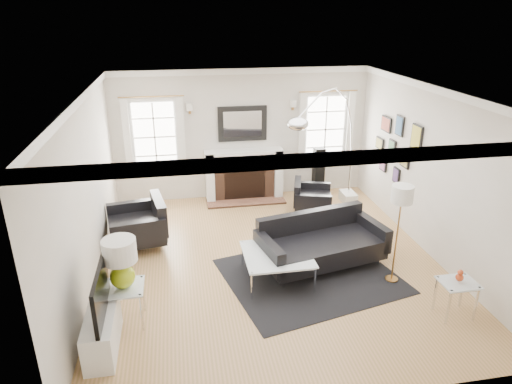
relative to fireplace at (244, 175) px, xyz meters
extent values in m
plane|color=olive|center=(0.00, -2.79, -0.54)|extent=(6.00, 6.00, 0.00)
cube|color=silver|center=(0.00, 0.21, 0.86)|extent=(5.50, 0.04, 2.80)
cube|color=silver|center=(0.00, -5.79, 0.86)|extent=(5.50, 0.04, 2.80)
cube|color=silver|center=(-2.75, -2.79, 0.86)|extent=(0.04, 6.00, 2.80)
cube|color=silver|center=(2.75, -2.79, 0.86)|extent=(0.04, 6.00, 2.80)
cube|color=white|center=(0.00, -2.79, 2.26)|extent=(5.50, 6.00, 0.02)
cube|color=white|center=(0.00, -2.79, 2.20)|extent=(5.50, 6.00, 0.12)
cube|color=white|center=(-0.75, 0.01, 0.01)|extent=(0.18, 0.38, 1.10)
cube|color=white|center=(0.75, 0.01, 0.01)|extent=(0.18, 0.38, 1.10)
cube|color=white|center=(0.00, 0.01, 0.51)|extent=(1.70, 0.38, 0.12)
cube|color=white|center=(0.00, 0.01, 0.41)|extent=(1.50, 0.34, 0.10)
cube|color=brown|center=(0.00, 0.03, -0.09)|extent=(1.30, 0.30, 0.90)
cube|color=black|center=(0.00, -0.07, -0.16)|extent=(0.90, 0.10, 0.76)
cube|color=brown|center=(0.00, -0.24, -0.52)|extent=(1.70, 0.50, 0.04)
cube|color=black|center=(0.00, 0.17, 1.11)|extent=(1.05, 0.06, 0.75)
cube|color=white|center=(0.00, 0.13, 1.11)|extent=(0.82, 0.02, 0.55)
cube|color=white|center=(-1.85, 0.18, 0.91)|extent=(1.00, 0.05, 1.60)
cube|color=white|center=(-1.85, 0.15, 0.91)|extent=(0.84, 0.02, 1.44)
cube|color=white|center=(-2.40, 0.08, 0.96)|extent=(0.14, 0.05, 1.55)
cube|color=white|center=(-1.30, 0.08, 0.96)|extent=(0.14, 0.05, 1.55)
cube|color=white|center=(1.85, 0.18, 0.91)|extent=(1.00, 0.05, 1.60)
cube|color=white|center=(1.85, 0.15, 0.91)|extent=(0.84, 0.02, 1.44)
cube|color=white|center=(1.30, 0.08, 0.96)|extent=(0.14, 0.05, 1.55)
cube|color=white|center=(2.40, 0.08, 0.96)|extent=(0.14, 0.05, 1.55)
cube|color=black|center=(2.72, -2.19, 1.31)|extent=(0.03, 0.34, 0.44)
cube|color=gold|center=(2.70, -2.19, 1.31)|extent=(0.01, 0.29, 0.39)
cube|color=black|center=(2.72, -1.54, 1.36)|extent=(0.03, 0.28, 0.38)
cube|color=#315988|center=(2.70, -1.54, 1.36)|extent=(0.01, 0.23, 0.33)
cube|color=black|center=(2.72, -0.99, 1.26)|extent=(0.03, 0.40, 0.30)
cube|color=#A14231|center=(2.70, -0.99, 1.26)|extent=(0.01, 0.35, 0.25)
cube|color=black|center=(2.72, -1.89, 0.81)|extent=(0.03, 0.30, 0.30)
cube|color=#988D45|center=(2.70, -1.89, 0.81)|extent=(0.01, 0.25, 0.25)
cube|color=black|center=(2.72, -1.34, 0.86)|extent=(0.03, 0.26, 0.34)
cube|color=#4B7D54|center=(2.70, -1.34, 0.86)|extent=(0.01, 0.21, 0.29)
cube|color=black|center=(2.72, -0.79, 0.81)|extent=(0.03, 0.32, 0.24)
cube|color=olive|center=(2.70, -0.79, 0.81)|extent=(0.01, 0.27, 0.19)
cube|color=black|center=(2.72, -1.64, 0.41)|extent=(0.03, 0.24, 0.30)
cube|color=#53376F|center=(2.70, -1.64, 0.41)|extent=(0.01, 0.19, 0.25)
cube|color=black|center=(2.72, -1.04, 0.41)|extent=(0.03, 0.28, 0.22)
cube|color=#9C5B82|center=(2.70, -1.04, 0.41)|extent=(0.01, 0.23, 0.17)
cube|color=white|center=(-2.45, -4.49, -0.29)|extent=(0.35, 1.00, 0.50)
cube|color=black|center=(-2.40, -4.49, 0.26)|extent=(0.05, 1.00, 0.58)
cube|color=black|center=(0.54, -3.35, -0.54)|extent=(2.97, 2.65, 0.01)
cube|color=black|center=(0.82, -3.05, -0.24)|extent=(2.10, 1.32, 0.32)
cube|color=black|center=(0.73, -2.65, 0.00)|extent=(1.93, 0.57, 0.54)
cube|color=black|center=(-0.11, -3.26, -0.11)|extent=(0.35, 0.93, 0.41)
cube|color=black|center=(1.75, -2.84, -0.11)|extent=(0.35, 0.93, 0.41)
cube|color=black|center=(-2.20, -1.85, -0.22)|extent=(1.06, 1.06, 0.34)
cube|color=black|center=(-1.79, -1.78, 0.03)|extent=(0.31, 0.93, 0.57)
cube|color=black|center=(-2.28, -1.40, -0.08)|extent=(0.92, 0.29, 0.43)
cube|color=black|center=(-2.12, -2.30, -0.08)|extent=(0.92, 0.29, 0.43)
cube|color=black|center=(1.27, -1.01, -0.29)|extent=(0.90, 0.90, 0.27)
cube|color=black|center=(0.96, -0.92, -0.09)|extent=(0.33, 0.73, 0.45)
cube|color=black|center=(1.17, -1.36, -0.18)|extent=(0.72, 0.31, 0.34)
cube|color=black|center=(1.38, -0.67, -0.18)|extent=(0.72, 0.31, 0.34)
cube|color=silver|center=(0.00, -3.34, -0.10)|extent=(1.02, 1.02, 0.02)
cylinder|color=silver|center=(-0.47, -3.81, -0.32)|extent=(0.04, 0.04, 0.45)
cylinder|color=silver|center=(0.47, -3.81, -0.32)|extent=(0.04, 0.04, 0.45)
cylinder|color=silver|center=(-0.47, -2.87, -0.32)|extent=(0.04, 0.04, 0.45)
cylinder|color=silver|center=(0.47, -2.87, -0.32)|extent=(0.04, 0.04, 0.45)
cube|color=silver|center=(-2.20, -4.02, 0.00)|extent=(0.51, 0.51, 0.02)
cylinder|color=silver|center=(-2.41, -4.23, -0.26)|extent=(0.04, 0.04, 0.56)
cylinder|color=silver|center=(-1.99, -4.23, -0.26)|extent=(0.04, 0.04, 0.56)
cylinder|color=silver|center=(-2.41, -3.81, -0.26)|extent=(0.04, 0.04, 0.56)
cylinder|color=silver|center=(-1.99, -3.81, -0.26)|extent=(0.04, 0.04, 0.56)
cube|color=silver|center=(2.20, -4.64, -0.02)|extent=(0.48, 0.41, 0.02)
cylinder|color=silver|center=(2.00, -4.81, -0.28)|extent=(0.04, 0.04, 0.53)
cylinder|color=silver|center=(2.40, -4.81, -0.28)|extent=(0.04, 0.04, 0.53)
cylinder|color=silver|center=(2.00, -4.48, -0.28)|extent=(0.04, 0.04, 0.53)
cylinder|color=silver|center=(2.40, -4.48, -0.28)|extent=(0.04, 0.04, 0.53)
sphere|color=#A3BE17|center=(-2.20, -4.02, 0.18)|extent=(0.32, 0.32, 0.32)
cylinder|color=#A3BE17|center=(-2.20, -4.02, 0.34)|extent=(0.04, 0.04, 0.13)
cylinder|color=white|center=(-2.20, -4.02, 0.55)|extent=(0.43, 0.43, 0.30)
sphere|color=#B93B17|center=(2.20, -4.64, 0.06)|extent=(0.11, 0.11, 0.11)
sphere|color=#B93B17|center=(2.20, -4.64, 0.14)|extent=(0.08, 0.08, 0.08)
cube|color=silver|center=(2.20, -0.61, -0.43)|extent=(0.28, 0.45, 0.22)
ellipsoid|color=silver|center=(0.64, -1.95, 1.58)|extent=(0.38, 0.38, 0.23)
cylinder|color=#A67539|center=(1.76, -3.68, -0.53)|extent=(0.20, 0.20, 0.03)
cylinder|color=#A67539|center=(1.76, -3.68, 0.16)|extent=(0.02, 0.02, 1.40)
cylinder|color=white|center=(1.76, -3.68, 0.90)|extent=(0.32, 0.32, 0.26)
cube|color=black|center=(1.65, -0.14, 0.01)|extent=(0.23, 0.23, 1.11)
camera|label=1|loc=(-1.38, -9.30, 3.39)|focal=32.00mm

